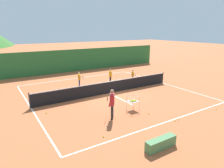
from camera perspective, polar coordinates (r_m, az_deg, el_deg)
The scene contains 23 objects.
ground_plane at distance 15.75m, azimuth -0.86°, elevation -2.64°, with size 120.00×120.00×0.00m, color #BC6038.
line_baseline_near at distance 11.43m, azimuth 15.18°, elevation -10.43°, with size 11.67×0.08×0.01m, color white.
line_baseline_far at distance 20.91m, azimuth -9.44°, elevation 1.73°, with size 11.67×0.08×0.01m, color white.
line_sideline_west at distance 13.83m, azimuth -22.12°, elevation -6.43°, with size 0.08×11.97×0.01m, color white.
line_sideline_east at distance 19.30m, azimuth 14.10°, elevation 0.32°, with size 0.08×11.97×0.01m, color white.
line_service_center at distance 15.75m, azimuth -0.86°, elevation -2.63°, with size 0.08×6.08×0.01m, color white.
tennis_net at distance 15.60m, azimuth -0.87°, elevation -0.89°, with size 11.83×0.08×1.05m.
instructor at distance 11.09m, azimuth -0.00°, elevation -4.95°, with size 0.59×0.83×1.71m.
student_0 at distance 17.57m, azimuth -9.32°, elevation 1.75°, with size 0.42×0.70×1.31m.
student_1 at distance 18.36m, azimuth -0.46°, elevation 2.63°, with size 0.37×0.55×1.35m.
student_2 at distance 18.96m, azimuth 5.96°, elevation 2.66°, with size 0.46×0.64×1.19m.
ball_cart at distance 12.52m, azimuth 6.03°, elevation -4.77°, with size 0.58×0.58×0.90m.
tennis_ball_0 at distance 12.72m, azimuth -18.24°, elevation -7.81°, with size 0.07×0.07×0.07m, color yellow.
tennis_ball_1 at distance 14.20m, azimuth 27.70°, elevation -6.41°, with size 0.07×0.07×0.07m, color yellow.
tennis_ball_2 at distance 11.89m, azimuth 18.47°, elevation -9.51°, with size 0.07×0.07×0.07m, color yellow.
tennis_ball_3 at distance 12.21m, azimuth 10.46°, elevation -8.26°, with size 0.07×0.07×0.07m, color yellow.
tennis_ball_4 at distance 14.32m, azimuth -7.49°, elevation -4.51°, with size 0.07×0.07×0.07m, color yellow.
tennis_ball_5 at distance 9.67m, azimuth -2.45°, elevation -14.72°, with size 0.07×0.07×0.07m, color yellow.
tennis_ball_6 at distance 11.65m, azimuth 17.59°, elevation -9.96°, with size 0.07×0.07×0.07m, color yellow.
tennis_ball_7 at distance 15.56m, azimuth 12.31°, elevation -3.10°, with size 0.07×0.07×0.07m, color yellow.
tennis_ball_8 at distance 13.55m, azimuth -0.22°, elevation -5.55°, with size 0.07×0.07×0.07m, color yellow.
windscreen_fence at distance 23.82m, azimuth -12.84°, elevation 6.41°, with size 25.67×0.08×2.60m, color #286B33.
courtside_bench at distance 9.03m, azimuth 13.77°, elevation -16.13°, with size 1.50×0.36×0.46m, color #4C7F4C.
Camera 1 is at (-7.77, -12.79, 4.89)m, focal length 32.00 mm.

